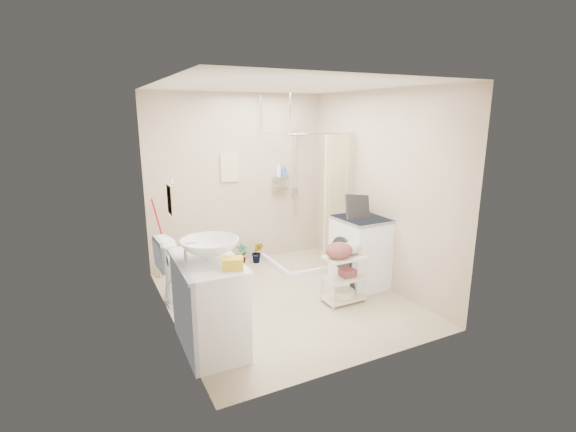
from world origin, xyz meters
The scene contains 23 objects.
floor centered at (0.00, 0.00, 0.00)m, with size 3.20×3.20×0.00m, color #BDB18E.
ceiling centered at (0.00, 0.00, 2.60)m, with size 2.80×3.20×0.04m, color silver.
wall_back centered at (0.00, 1.60, 1.30)m, with size 2.80×0.04×2.60m, color #C4B198.
wall_front centered at (0.00, -1.60, 1.30)m, with size 2.80×0.04×2.60m, color #C4B198.
wall_left centered at (-1.40, 0.00, 1.30)m, with size 0.04×3.20×2.60m, color #C4B198.
wall_right centered at (1.40, 0.00, 1.30)m, with size 0.04×3.20×2.60m, color #C4B198.
vanity centered at (-1.16, -0.64, 0.46)m, with size 0.58×1.04×0.92m, color silver.
sink centered at (-1.12, -0.62, 1.02)m, with size 0.57×0.57×0.20m, color white.
counter_basket centered at (-1.01, -0.98, 0.97)m, with size 0.19×0.15×0.10m, color gold.
floor_basket centered at (-1.02, -0.97, 0.07)m, with size 0.28×0.21×0.15m, color yellow.
toilet centered at (-1.04, 0.52, 0.42)m, with size 0.47×0.83×0.85m, color white.
mop centered at (-1.26, 1.45, 0.58)m, with size 0.11×0.11×1.17m, color #B61217, non-canonical shape.
potted_plant_a centered at (-0.04, 1.43, 0.16)m, with size 0.17×0.12×0.32m, color brown.
potted_plant_b centered at (0.19, 1.38, 0.17)m, with size 0.18×0.15×0.34m, color brown.
hanging_towel centered at (-0.15, 1.58, 1.50)m, with size 0.28×0.03×0.42m, color beige.
towel_ring centered at (-1.38, -0.20, 1.47)m, with size 0.04×0.22×0.34m, color #F2D893, non-canonical shape.
tp_holder centered at (-1.36, 0.05, 0.72)m, with size 0.08×0.12×0.14m, color silver, non-canonical shape.
shower centered at (0.85, 1.05, 1.05)m, with size 1.10×1.10×2.10m, color white, non-canonical shape.
shampoo_bottle_a centered at (0.65, 1.54, 1.44)m, with size 0.09×0.09×0.23m, color silver.
shampoo_bottle_b centered at (0.74, 1.50, 1.40)m, with size 0.08×0.08×0.17m, color #3B529E.
washing_machine centered at (1.14, -0.05, 0.47)m, with size 0.65×0.67×0.95m, color white.
laundry_rack centered at (0.62, -0.40, 0.36)m, with size 0.52×0.30×0.71m, color beige, non-canonical shape.
ironing_board centered at (1.02, -0.14, 0.65)m, with size 0.37×0.11×1.30m, color black, non-canonical shape.
Camera 1 is at (-2.17, -4.39, 2.29)m, focal length 26.00 mm.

